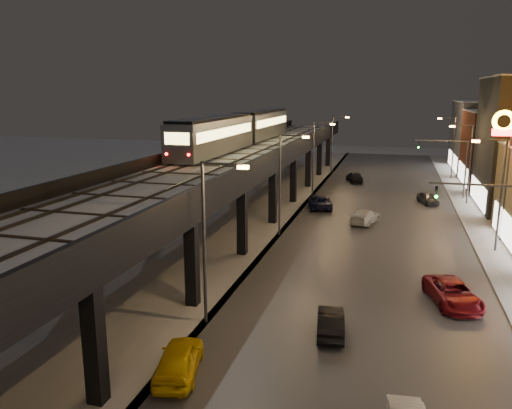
# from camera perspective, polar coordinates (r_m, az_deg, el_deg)

# --- Properties ---
(road_surface) EXTENTS (17.00, 120.00, 0.06)m
(road_surface) POSITION_cam_1_polar(r_m,az_deg,el_deg) (47.49, 13.48, -2.85)
(road_surface) COLOR #46474D
(road_surface) RESTS_ON ground
(sidewalk_right) EXTENTS (4.00, 120.00, 0.14)m
(sidewalk_right) POSITION_cam_1_polar(r_m,az_deg,el_deg) (48.24, 25.44, -3.47)
(sidewalk_right) COLOR #9FA1A8
(sidewalk_right) RESTS_ON ground
(under_viaduct_pavement) EXTENTS (11.00, 120.00, 0.06)m
(under_viaduct_pavement) POSITION_cam_1_polar(r_m,az_deg,el_deg) (49.73, -2.24, -1.80)
(under_viaduct_pavement) COLOR #9FA1A8
(under_viaduct_pavement) RESTS_ON ground
(elevated_viaduct) EXTENTS (9.00, 100.00, 6.30)m
(elevated_viaduct) POSITION_cam_1_polar(r_m,az_deg,el_deg) (45.68, -3.52, 4.04)
(elevated_viaduct) COLOR black
(elevated_viaduct) RESTS_ON ground
(viaduct_trackbed) EXTENTS (8.40, 100.00, 0.32)m
(viaduct_trackbed) POSITION_cam_1_polar(r_m,az_deg,el_deg) (45.69, -3.49, 5.02)
(viaduct_trackbed) COLOR #B2B7C1
(viaduct_trackbed) RESTS_ON elevated_viaduct
(viaduct_parapet_streetside) EXTENTS (0.30, 100.00, 1.10)m
(viaduct_parapet_streetside) POSITION_cam_1_polar(r_m,az_deg,el_deg) (44.43, 1.86, 5.42)
(viaduct_parapet_streetside) COLOR black
(viaduct_parapet_streetside) RESTS_ON elevated_viaduct
(viaduct_parapet_far) EXTENTS (0.30, 100.00, 1.10)m
(viaduct_parapet_far) POSITION_cam_1_polar(r_m,az_deg,el_deg) (47.25, -8.49, 5.72)
(viaduct_parapet_far) COLOR black
(viaduct_parapet_far) RESTS_ON elevated_viaduct
(building_f) EXTENTS (12.20, 16.20, 11.16)m
(building_f) POSITION_cam_1_polar(r_m,az_deg,el_deg) (88.39, 25.66, 6.97)
(building_f) COLOR #46464C
(building_f) RESTS_ON ground
(streetlight_left_1) EXTENTS (2.57, 0.28, 9.00)m
(streetlight_left_1) POSITION_cam_1_polar(r_m,az_deg,el_deg) (26.55, -5.43, -3.16)
(streetlight_left_1) COLOR #38383A
(streetlight_left_1) RESTS_ON ground
(streetlight_left_2) EXTENTS (2.57, 0.28, 9.00)m
(streetlight_left_2) POSITION_cam_1_polar(r_m,az_deg,el_deg) (43.43, 3.10, 3.09)
(streetlight_left_2) COLOR #38383A
(streetlight_left_2) RESTS_ON ground
(streetlight_right_2) EXTENTS (2.56, 0.28, 9.00)m
(streetlight_right_2) POSITION_cam_1_polar(r_m,az_deg,el_deg) (43.16, 25.93, 1.76)
(streetlight_right_2) COLOR #38383A
(streetlight_right_2) RESTS_ON ground
(streetlight_left_3) EXTENTS (2.57, 0.28, 9.00)m
(streetlight_left_3) POSITION_cam_1_polar(r_m,az_deg,el_deg) (60.96, 6.82, 5.78)
(streetlight_left_3) COLOR #38383A
(streetlight_left_3) RESTS_ON ground
(streetlight_right_3) EXTENTS (2.56, 0.28, 9.00)m
(streetlight_right_3) POSITION_cam_1_polar(r_m,az_deg,el_deg) (60.76, 23.06, 4.84)
(streetlight_right_3) COLOR #38383A
(streetlight_right_3) RESTS_ON ground
(streetlight_left_4) EXTENTS (2.57, 0.28, 9.00)m
(streetlight_left_4) POSITION_cam_1_polar(r_m,az_deg,el_deg) (78.69, 8.88, 7.26)
(streetlight_left_4) COLOR #38383A
(streetlight_left_4) RESTS_ON ground
(streetlight_right_4) EXTENTS (2.56, 0.28, 9.00)m
(streetlight_right_4) POSITION_cam_1_polar(r_m,az_deg,el_deg) (78.54, 21.48, 6.53)
(streetlight_right_4) COLOR #38383A
(streetlight_right_4) RESTS_ON ground
(traffic_light_rig_a) EXTENTS (6.10, 0.34, 7.00)m
(traffic_light_rig_a) POSITION_cam_1_polar(r_m,az_deg,el_deg) (34.48, 26.88, -2.07)
(traffic_light_rig_a) COLOR #38383A
(traffic_light_rig_a) RESTS_ON ground
(traffic_light_rig_b) EXTENTS (6.10, 0.34, 7.00)m
(traffic_light_rig_b) POSITION_cam_1_polar(r_m,az_deg,el_deg) (63.70, 21.88, 4.59)
(traffic_light_rig_b) COLOR #38383A
(traffic_light_rig_b) RESTS_ON ground
(subway_train) EXTENTS (2.96, 36.12, 3.53)m
(subway_train) POSITION_cam_1_polar(r_m,az_deg,el_deg) (58.59, -1.64, 8.67)
(subway_train) COLOR gray
(subway_train) RESTS_ON viaduct_trackbed
(car_taxi) EXTENTS (2.68, 4.65, 1.49)m
(car_taxi) POSITION_cam_1_polar(r_m,az_deg,el_deg) (23.62, -8.80, -17.20)
(car_taxi) COLOR #E9BD07
(car_taxi) RESTS_ON ground
(car_near_white) EXTENTS (1.86, 4.05, 1.29)m
(car_near_white) POSITION_cam_1_polar(r_m,az_deg,el_deg) (27.16, 8.53, -13.24)
(car_near_white) COLOR black
(car_near_white) RESTS_ON ground
(car_mid_silver) EXTENTS (3.43, 5.47, 1.41)m
(car_mid_silver) POSITION_cam_1_polar(r_m,az_deg,el_deg) (55.10, 7.32, 0.26)
(car_mid_silver) COLOR #121735
(car_mid_silver) RESTS_ON ground
(car_mid_dark) EXTENTS (3.07, 5.02, 1.36)m
(car_mid_dark) POSITION_cam_1_polar(r_m,az_deg,el_deg) (49.48, 12.37, -1.39)
(car_mid_dark) COLOR silver
(car_mid_dark) RESTS_ON ground
(car_far_white) EXTENTS (2.97, 4.77, 1.52)m
(car_far_white) POSITION_cam_1_polar(r_m,az_deg,el_deg) (72.17, 11.19, 3.10)
(car_far_white) COLOR black
(car_far_white) RESTS_ON ground
(car_onc_dark) EXTENTS (3.60, 5.55, 1.42)m
(car_onc_dark) POSITION_cam_1_polar(r_m,az_deg,el_deg) (32.42, 21.57, -9.49)
(car_onc_dark) COLOR maroon
(car_onc_dark) RESTS_ON ground
(car_onc_red) EXTENTS (2.66, 4.10, 1.30)m
(car_onc_red) POSITION_cam_1_polar(r_m,az_deg,el_deg) (60.11, 19.04, 0.64)
(car_onc_red) COLOR #3F4247
(car_onc_red) RESTS_ON ground
(sign_mcdonalds) EXTENTS (3.28, 0.47, 11.06)m
(sign_mcdonalds) POSITION_cam_1_polar(r_m,az_deg,el_deg) (46.24, 27.25, 7.19)
(sign_mcdonalds) COLOR #38383A
(sign_mcdonalds) RESTS_ON ground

